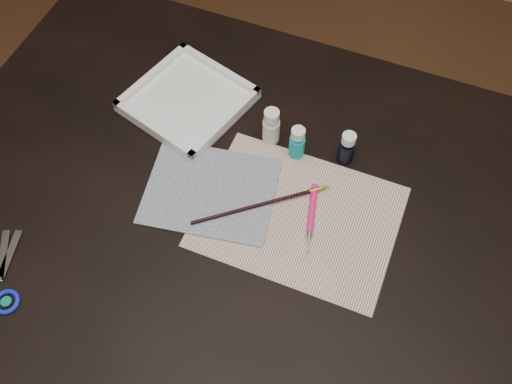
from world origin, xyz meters
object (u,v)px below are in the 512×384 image
at_px(paint_bottle_cyan, 297,142).
at_px(palette_tray, 188,100).
at_px(paint_bottle_navy, 347,148).
at_px(canvas, 210,191).
at_px(paint_bottle_white, 271,126).
at_px(paper, 298,216).

xyz_separation_m(paint_bottle_cyan, palette_tray, (-0.25, 0.04, -0.02)).
height_order(paint_bottle_navy, palette_tray, paint_bottle_navy).
bearing_deg(canvas, palette_tray, 126.21).
bearing_deg(paint_bottle_cyan, paint_bottle_navy, 14.36).
xyz_separation_m(paint_bottle_white, paint_bottle_cyan, (0.06, -0.02, -0.00)).
relative_size(paper, paint_bottle_cyan, 4.75).
height_order(paper, paint_bottle_navy, paint_bottle_navy).
bearing_deg(paint_bottle_navy, paint_bottle_cyan, -165.64).
bearing_deg(paint_bottle_white, canvas, -111.20).
height_order(paint_bottle_white, palette_tray, paint_bottle_white).
bearing_deg(paint_bottle_cyan, paint_bottle_white, 165.27).
bearing_deg(palette_tray, paint_bottle_cyan, -8.21).
height_order(paper, palette_tray, palette_tray).
bearing_deg(paint_bottle_navy, canvas, -142.01).
distance_m(paint_bottle_cyan, palette_tray, 0.26).
distance_m(paint_bottle_cyan, paint_bottle_navy, 0.10).
bearing_deg(canvas, paint_bottle_white, 68.80).
relative_size(paint_bottle_white, paint_bottle_cyan, 1.11).
relative_size(paper, paint_bottle_white, 4.30).
distance_m(canvas, palette_tray, 0.22).
distance_m(canvas, paint_bottle_cyan, 0.19).
height_order(paper, canvas, canvas).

